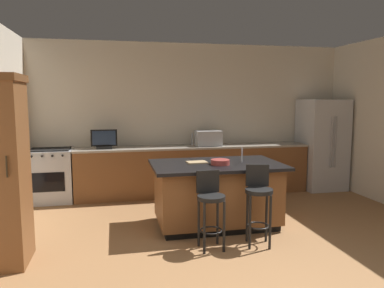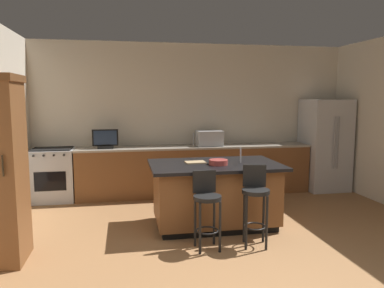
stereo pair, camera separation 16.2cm
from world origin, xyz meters
TOP-DOWN VIEW (x-y plane):
  - wall_back at (0.00, 4.37)m, footprint 6.61×0.12m
  - counter_back at (-0.03, 3.99)m, footprint 4.42×0.62m
  - kitchen_island at (-0.09, 2.20)m, footprint 1.84×1.15m
  - refrigerator at (2.59, 3.90)m, footprint 0.81×0.82m
  - range_oven at (-2.62, 3.99)m, footprint 0.74×0.63m
  - cabinet_tower at (-2.73, 1.49)m, footprint 0.54×0.65m
  - microwave at (0.24, 3.99)m, footprint 0.48×0.36m
  - tv_monitor at (-1.69, 3.93)m, footprint 0.46×0.16m
  - sink_faucet_back at (-0.05, 4.09)m, footprint 0.02×0.02m
  - sink_faucet_island at (0.28, 2.20)m, footprint 0.02×0.02m
  - bar_stool_left at (-0.39, 1.42)m, footprint 0.34×0.34m
  - bar_stool_right at (0.22, 1.41)m, footprint 0.35×0.37m
  - fruit_bowl at (-0.07, 2.09)m, footprint 0.26×0.26m
  - cell_phone at (-0.17, 2.20)m, footprint 0.11×0.16m
  - tv_remote at (-0.00, 2.30)m, footprint 0.14×0.16m
  - cutting_board at (-0.36, 2.30)m, footprint 0.29×0.22m

SIDE VIEW (x-z plane):
  - kitchen_island at x=-0.09m, z-range 0.01..0.92m
  - counter_back at x=-0.03m, z-range 0.00..0.93m
  - range_oven at x=-2.62m, z-range 0.00..0.95m
  - bar_stool_left at x=-0.39m, z-range 0.09..1.04m
  - bar_stool_right at x=0.22m, z-range 0.10..1.11m
  - refrigerator at x=2.59m, z-range 0.00..1.80m
  - cell_phone at x=-0.17m, z-range 0.91..0.92m
  - cutting_board at x=-0.36m, z-range 0.91..0.93m
  - tv_remote at x=0.00m, z-range 0.91..0.93m
  - fruit_bowl at x=-0.07m, z-range 0.91..0.98m
  - sink_faucet_island at x=0.28m, z-range 0.91..1.13m
  - sink_faucet_back at x=-0.05m, z-range 0.93..1.17m
  - microwave at x=0.24m, z-range 0.93..1.22m
  - cabinet_tower at x=-2.73m, z-range 0.04..2.13m
  - tv_monitor at x=-1.69m, z-range 0.91..1.26m
  - wall_back at x=0.00m, z-range 0.00..2.88m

